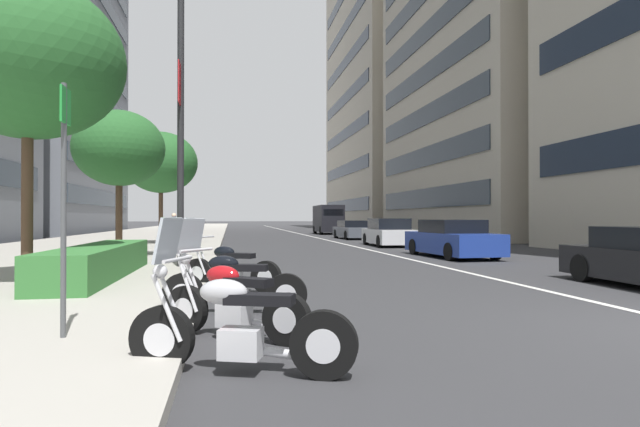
{
  "coord_description": "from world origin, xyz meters",
  "views": [
    {
      "loc": [
        -5.27,
        6.25,
        1.47
      ],
      "look_at": [
        16.0,
        2.47,
        1.65
      ],
      "focal_mm": 28.53,
      "sensor_mm": 36.0,
      "label": 1
    }
  ],
  "objects_px": {
    "car_following_behind": "(388,233)",
    "street_tree_mid_sidewalk": "(119,149)",
    "parking_sign_by_curb": "(64,186)",
    "street_tree_near_plaza_corner": "(28,60)",
    "motorcycle_second_in_row": "(236,328)",
    "street_lamp_with_banners": "(194,77)",
    "car_lead_in_lane": "(452,239)",
    "pedestrian_on_plaza": "(174,230)",
    "car_mid_block_traffic": "(353,230)",
    "motorcycle_mid_row": "(230,270)",
    "motorcycle_nearest_camera": "(231,303)",
    "street_tree_far_plaza": "(161,163)",
    "motorcycle_by_sign_pole": "(232,286)",
    "delivery_van_ahead": "(328,219)"
  },
  "relations": [
    {
      "from": "motorcycle_by_sign_pole",
      "to": "street_tree_mid_sidewalk",
      "type": "height_order",
      "value": "street_tree_mid_sidewalk"
    },
    {
      "from": "street_lamp_with_banners",
      "to": "street_tree_mid_sidewalk",
      "type": "distance_m",
      "value": 4.69
    },
    {
      "from": "motorcycle_by_sign_pole",
      "to": "street_tree_far_plaza",
      "type": "xyz_separation_m",
      "value": [
        19.15,
        3.5,
        3.84
      ]
    },
    {
      "from": "motorcycle_by_sign_pole",
      "to": "motorcycle_mid_row",
      "type": "bearing_deg",
      "value": -76.8
    },
    {
      "from": "street_tree_mid_sidewalk",
      "to": "pedestrian_on_plaza",
      "type": "xyz_separation_m",
      "value": [
        5.16,
        -1.22,
        -2.86
      ]
    },
    {
      "from": "street_tree_near_plaza_corner",
      "to": "street_tree_mid_sidewalk",
      "type": "distance_m",
      "value": 6.62
    },
    {
      "from": "delivery_van_ahead",
      "to": "street_tree_near_plaza_corner",
      "type": "height_order",
      "value": "street_tree_near_plaza_corner"
    },
    {
      "from": "car_following_behind",
      "to": "street_tree_mid_sidewalk",
      "type": "distance_m",
      "value": 14.28
    },
    {
      "from": "motorcycle_second_in_row",
      "to": "parking_sign_by_curb",
      "type": "relative_size",
      "value": 0.75
    },
    {
      "from": "car_following_behind",
      "to": "street_lamp_with_banners",
      "type": "height_order",
      "value": "street_lamp_with_banners"
    },
    {
      "from": "motorcycle_mid_row",
      "to": "street_tree_mid_sidewalk",
      "type": "xyz_separation_m",
      "value": [
        7.43,
        3.64,
        3.35
      ]
    },
    {
      "from": "car_mid_block_traffic",
      "to": "street_tree_far_plaza",
      "type": "height_order",
      "value": "street_tree_far_plaza"
    },
    {
      "from": "car_mid_block_traffic",
      "to": "street_tree_far_plaza",
      "type": "relative_size",
      "value": 0.81
    },
    {
      "from": "motorcycle_second_in_row",
      "to": "pedestrian_on_plaza",
      "type": "xyz_separation_m",
      "value": [
        18.1,
        2.47,
        0.47
      ]
    },
    {
      "from": "motorcycle_nearest_camera",
      "to": "motorcycle_by_sign_pole",
      "type": "height_order",
      "value": "motorcycle_by_sign_pole"
    },
    {
      "from": "street_tree_mid_sidewalk",
      "to": "motorcycle_nearest_camera",
      "type": "bearing_deg",
      "value": -162.39
    },
    {
      "from": "motorcycle_second_in_row",
      "to": "street_lamp_with_banners",
      "type": "distance_m",
      "value": 10.65
    },
    {
      "from": "street_lamp_with_banners",
      "to": "pedestrian_on_plaza",
      "type": "distance_m",
      "value": 9.85
    },
    {
      "from": "street_tree_mid_sidewalk",
      "to": "pedestrian_on_plaza",
      "type": "bearing_deg",
      "value": -13.34
    },
    {
      "from": "motorcycle_by_sign_pole",
      "to": "delivery_van_ahead",
      "type": "xyz_separation_m",
      "value": [
        36.94,
        -8.65,
        0.93
      ]
    },
    {
      "from": "motorcycle_mid_row",
      "to": "pedestrian_on_plaza",
      "type": "xyz_separation_m",
      "value": [
        12.59,
        2.41,
        0.49
      ]
    },
    {
      "from": "car_mid_block_traffic",
      "to": "street_tree_mid_sidewalk",
      "type": "height_order",
      "value": "street_tree_mid_sidewalk"
    },
    {
      "from": "car_lead_in_lane",
      "to": "street_lamp_with_banners",
      "type": "relative_size",
      "value": 0.54
    },
    {
      "from": "motorcycle_second_in_row",
      "to": "street_tree_near_plaza_corner",
      "type": "distance_m",
      "value": 8.72
    },
    {
      "from": "motorcycle_by_sign_pole",
      "to": "car_following_behind",
      "type": "xyz_separation_m",
      "value": [
        17.5,
        -8.08,
        0.23
      ]
    },
    {
      "from": "motorcycle_second_in_row",
      "to": "street_lamp_with_banners",
      "type": "bearing_deg",
      "value": -64.89
    },
    {
      "from": "car_lead_in_lane",
      "to": "street_tree_far_plaza",
      "type": "distance_m",
      "value": 15.24
    },
    {
      "from": "street_tree_near_plaza_corner",
      "to": "street_tree_mid_sidewalk",
      "type": "relative_size",
      "value": 1.26
    },
    {
      "from": "motorcycle_second_in_row",
      "to": "delivery_van_ahead",
      "type": "xyz_separation_m",
      "value": [
        39.91,
        -8.61,
        0.93
      ]
    },
    {
      "from": "street_tree_mid_sidewalk",
      "to": "delivery_van_ahead",
      "type": "bearing_deg",
      "value": -24.52
    },
    {
      "from": "motorcycle_second_in_row",
      "to": "street_lamp_with_banners",
      "type": "height_order",
      "value": "street_lamp_with_banners"
    },
    {
      "from": "street_tree_far_plaza",
      "to": "street_lamp_with_banners",
      "type": "bearing_deg",
      "value": -168.82
    },
    {
      "from": "street_lamp_with_banners",
      "to": "pedestrian_on_plaza",
      "type": "relative_size",
      "value": 5.67
    },
    {
      "from": "parking_sign_by_curb",
      "to": "street_tree_near_plaza_corner",
      "type": "height_order",
      "value": "street_tree_near_plaza_corner"
    },
    {
      "from": "motorcycle_mid_row",
      "to": "street_lamp_with_banners",
      "type": "relative_size",
      "value": 0.22
    },
    {
      "from": "car_following_behind",
      "to": "motorcycle_nearest_camera",
      "type": "bearing_deg",
      "value": 158.6
    },
    {
      "from": "motorcycle_mid_row",
      "to": "parking_sign_by_curb",
      "type": "distance_m",
      "value": 4.89
    },
    {
      "from": "motorcycle_nearest_camera",
      "to": "street_tree_far_plaza",
      "type": "relative_size",
      "value": 0.31
    },
    {
      "from": "street_tree_far_plaza",
      "to": "pedestrian_on_plaza",
      "type": "distance_m",
      "value": 5.36
    },
    {
      "from": "motorcycle_second_in_row",
      "to": "street_tree_near_plaza_corner",
      "type": "bearing_deg",
      "value": -38.27
    },
    {
      "from": "car_following_behind",
      "to": "car_mid_block_traffic",
      "type": "height_order",
      "value": "car_following_behind"
    },
    {
      "from": "motorcycle_nearest_camera",
      "to": "pedestrian_on_plaza",
      "type": "relative_size",
      "value": 1.15
    },
    {
      "from": "motorcycle_nearest_camera",
      "to": "street_tree_mid_sidewalk",
      "type": "relative_size",
      "value": 0.36
    },
    {
      "from": "car_lead_in_lane",
      "to": "street_tree_far_plaza",
      "type": "height_order",
      "value": "street_tree_far_plaza"
    },
    {
      "from": "motorcycle_nearest_camera",
      "to": "street_tree_near_plaza_corner",
      "type": "distance_m",
      "value": 7.7
    },
    {
      "from": "car_lead_in_lane",
      "to": "car_mid_block_traffic",
      "type": "relative_size",
      "value": 1.02
    },
    {
      "from": "motorcycle_nearest_camera",
      "to": "car_following_behind",
      "type": "height_order",
      "value": "motorcycle_nearest_camera"
    },
    {
      "from": "car_lead_in_lane",
      "to": "pedestrian_on_plaza",
      "type": "height_order",
      "value": "pedestrian_on_plaza"
    },
    {
      "from": "motorcycle_by_sign_pole",
      "to": "car_lead_in_lane",
      "type": "distance_m",
      "value": 12.89
    },
    {
      "from": "motorcycle_mid_row",
      "to": "street_tree_far_plaza",
      "type": "height_order",
      "value": "street_tree_far_plaza"
    }
  ]
}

